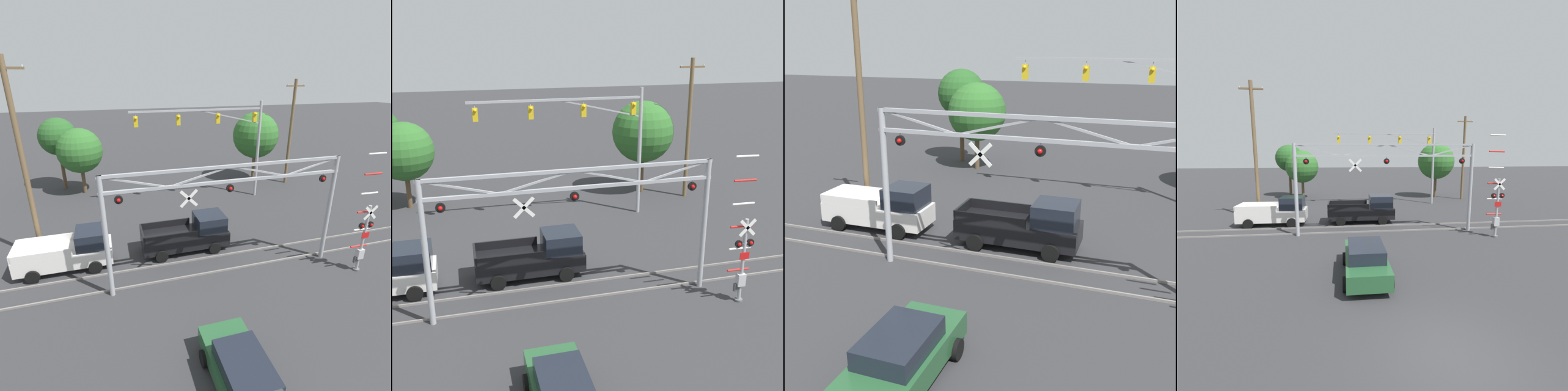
{
  "view_description": "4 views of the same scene",
  "coord_description": "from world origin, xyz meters",
  "views": [
    {
      "loc": [
        -5.49,
        -1.43,
        10.04
      ],
      "look_at": [
        -1.18,
        13.24,
        3.98
      ],
      "focal_mm": 28.0,
      "sensor_mm": 36.0,
      "label": 1
    },
    {
      "loc": [
        -4.46,
        -7.04,
        11.24
      ],
      "look_at": [
        1.4,
        14.42,
        3.89
      ],
      "focal_mm": 45.0,
      "sensor_mm": 36.0,
      "label": 2
    },
    {
      "loc": [
        3.55,
        -4.34,
        8.48
      ],
      "look_at": [
        -2.2,
        11.52,
        3.11
      ],
      "focal_mm": 45.0,
      "sensor_mm": 36.0,
      "label": 3
    },
    {
      "loc": [
        -2.87,
        -5.99,
        5.45
      ],
      "look_at": [
        -0.68,
        13.72,
        2.27
      ],
      "focal_mm": 24.0,
      "sensor_mm": 36.0,
      "label": 4
    }
  ],
  "objects": [
    {
      "name": "rail_track_near",
      "position": [
        0.0,
        11.62,
        0.05
      ],
      "size": [
        80.0,
        0.08,
        0.1
      ],
      "primitive_type": "cube",
      "color": "gray",
      "rests_on": "ground_plane"
    },
    {
      "name": "rail_track_far",
      "position": [
        0.0,
        13.06,
        0.05
      ],
      "size": [
        80.0,
        0.08,
        0.1
      ],
      "primitive_type": "cube",
      "color": "gray",
      "rests_on": "ground_plane"
    },
    {
      "name": "crossing_gantry",
      "position": [
        -0.01,
        11.34,
        4.24
      ],
      "size": [
        12.2,
        0.28,
        6.13
      ],
      "color": "#9EA0A5",
      "rests_on": "ground_plane"
    },
    {
      "name": "crossing_signal_mast",
      "position": [
        6.97,
        9.65,
        2.15
      ],
      "size": [
        1.25,
        0.35,
        6.65
      ],
      "color": "#9EA0A5",
      "rests_on": "ground_plane"
    },
    {
      "name": "traffic_signal_span",
      "position": [
        4.13,
        21.57,
        5.68
      ],
      "size": [
        10.71,
        0.39,
        8.15
      ],
      "color": "#9EA0A5",
      "rests_on": "ground_plane"
    },
    {
      "name": "pickup_truck_lead",
      "position": [
        -1.19,
        14.43,
        1.0
      ],
      "size": [
        5.19,
        2.17,
        2.17
      ],
      "color": "black",
      "rests_on": "ground_plane"
    },
    {
      "name": "pickup_truck_following",
      "position": [
        -8.01,
        14.41,
        1.0
      ],
      "size": [
        5.0,
        2.17,
        2.17
      ],
      "color": "silver",
      "rests_on": "ground_plane"
    },
    {
      "name": "sedan_waiting",
      "position": [
        -1.95,
        5.04,
        0.78
      ],
      "size": [
        2.06,
        4.31,
        1.53
      ],
      "color": "#23512D",
      "rests_on": "ground_plane"
    },
    {
      "name": "utility_pole_left",
      "position": [
        -9.78,
        15.81,
        5.63
      ],
      "size": [
        1.8,
        0.28,
        10.95
      ],
      "color": "brown",
      "rests_on": "ground_plane"
    },
    {
      "name": "utility_pole_right",
      "position": [
        11.28,
        23.84,
        5.02
      ],
      "size": [
        1.8,
        0.28,
        9.74
      ],
      "color": "brown",
      "rests_on": "ground_plane"
    },
    {
      "name": "background_tree_beyond_span",
      "position": [
        8.6,
        25.66,
        4.53
      ],
      "size": [
        4.44,
        4.44,
        6.76
      ],
      "color": "brown",
      "rests_on": "ground_plane"
    },
    {
      "name": "background_tree_far_left_verge",
      "position": [
        -7.84,
        26.45,
        3.89
      ],
      "size": [
        3.89,
        3.89,
        5.85
      ],
      "color": "brown",
      "rests_on": "ground_plane"
    },
    {
      "name": "background_tree_far_right_verge",
      "position": [
        -9.65,
        28.21,
        4.88
      ],
      "size": [
        3.34,
        3.34,
        6.58
      ],
      "color": "brown",
      "rests_on": "ground_plane"
    }
  ]
}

